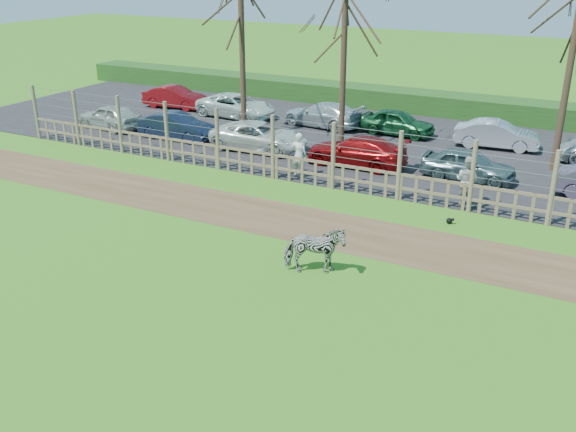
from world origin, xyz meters
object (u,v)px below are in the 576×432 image
at_px(car_2, 259,136).
at_px(car_9, 322,114).
at_px(crow, 450,221).
at_px(visitor_a, 299,155).
at_px(car_7, 175,97).
at_px(car_0, 110,116).
at_px(zebra, 314,250).
at_px(car_4, 468,165).
at_px(car_8, 236,106).
at_px(tree_left, 241,14).
at_px(car_1, 177,126).
at_px(tree_mid, 344,34).
at_px(tree_right, 575,36).
at_px(car_10, 398,122).
at_px(car_3, 356,151).
at_px(car_11, 497,135).
at_px(visitor_b, 467,181).

distance_m(car_2, car_9, 5.05).
bearing_deg(crow, visitor_a, 163.39).
bearing_deg(car_7, car_0, 174.77).
distance_m(car_0, car_2, 8.33).
height_order(zebra, crow, zebra).
bearing_deg(car_4, car_8, 71.45).
relative_size(tree_left, visitor_a, 4.57).
distance_m(crow, car_1, 14.44).
xyz_separation_m(tree_mid, crow, (6.69, -6.81, -4.76)).
relative_size(tree_mid, car_9, 1.65).
xyz_separation_m(tree_left, crow, (11.19, -5.81, -5.51)).
xyz_separation_m(zebra, car_4, (1.93, 9.60, -0.05)).
distance_m(tree_right, car_4, 6.08).
height_order(zebra, car_2, zebra).
height_order(car_2, car_10, same).
relative_size(car_3, car_10, 1.17).
bearing_deg(tree_mid, car_1, -159.43).
relative_size(crow, car_3, 0.06).
distance_m(car_2, car_7, 9.60).
bearing_deg(car_3, tree_mid, -146.15).
relative_size(car_1, car_8, 0.84).
xyz_separation_m(tree_mid, car_0, (-11.19, -2.65, -4.23)).
bearing_deg(car_7, zebra, -137.24).
relative_size(tree_left, car_0, 2.24).
height_order(car_0, car_8, same).
relative_size(zebra, car_7, 0.45).
bearing_deg(car_11, car_1, 106.18).
relative_size(car_1, car_3, 0.88).
bearing_deg(visitor_a, car_4, -157.97).
bearing_deg(car_0, visitor_b, 89.64).
height_order(tree_left, car_3, tree_left).
height_order(zebra, visitor_b, visitor_b).
bearing_deg(car_11, zebra, 166.59).
bearing_deg(crow, car_7, 152.35).
relative_size(visitor_a, car_4, 0.49).
distance_m(tree_left, visitor_b, 12.82).
relative_size(zebra, car_4, 0.47).
bearing_deg(car_3, visitor_b, 64.11).
bearing_deg(visitor_a, car_0, -12.67).
distance_m(tree_mid, visitor_b, 9.27).
distance_m(car_9, car_11, 8.45).
height_order(zebra, car_1, zebra).
distance_m(zebra, car_10, 14.89).
bearing_deg(car_4, crow, -173.30).
bearing_deg(car_8, visitor_b, -113.23).
xyz_separation_m(zebra, crow, (2.41, 5.13, -0.59)).
bearing_deg(car_7, car_2, -125.08).
relative_size(visitor_b, crow, 6.57).
relative_size(tree_mid, car_3, 1.65).
relative_size(visitor_a, car_10, 0.49).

